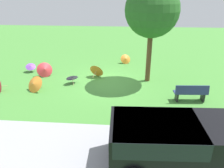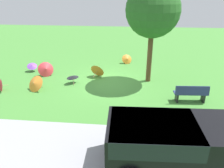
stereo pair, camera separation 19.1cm
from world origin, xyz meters
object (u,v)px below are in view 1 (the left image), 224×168
at_px(shade_tree, 152,11).
at_px(parasol_purple_1, 31,66).
at_px(van_dark, 180,141).
at_px(parasol_orange_1, 97,70).
at_px(parasol_orange_2, 34,84).
at_px(parasol_purple_2, 72,77).
at_px(parasol_orange_0, 126,59).
at_px(parasol_red_1, 45,70).
at_px(park_bench, 191,93).

height_order(shade_tree, parasol_purple_1, shade_tree).
relative_size(van_dark, parasol_orange_1, 4.71).
bearing_deg(parasol_purple_1, shade_tree, 173.49).
xyz_separation_m(parasol_orange_1, parasol_orange_2, (3.06, 2.39, -0.00)).
distance_m(shade_tree, parasol_purple_2, 5.77).
height_order(parasol_purple_2, parasol_orange_2, parasol_orange_2).
xyz_separation_m(parasol_orange_0, parasol_purple_1, (6.21, 2.27, 0.05)).
relative_size(van_dark, parasol_purple_1, 5.56).
relative_size(parasol_orange_0, parasol_purple_1, 1.04).
bearing_deg(parasol_red_1, parasol_purple_2, 154.67).
bearing_deg(parasol_orange_1, parasol_orange_2, 37.99).
height_order(shade_tree, parasol_red_1, shade_tree).
bearing_deg(parasol_orange_2, parasol_orange_0, -133.09).
relative_size(shade_tree, parasol_red_1, 4.80).
relative_size(parasol_orange_0, parasol_purple_2, 1.00).
relative_size(park_bench, parasol_orange_0, 1.87).
xyz_separation_m(shade_tree, parasol_orange_1, (3.11, -0.41, -3.60)).
bearing_deg(shade_tree, parasol_purple_1, -6.51).
bearing_deg(parasol_orange_2, parasol_red_1, -84.95).
height_order(parasol_orange_1, parasol_red_1, parasol_red_1).
distance_m(parasol_purple_2, parasol_orange_2, 2.13).
xyz_separation_m(parasol_orange_0, parasol_orange_2, (4.79, 5.12, 0.08)).
xyz_separation_m(park_bench, parasol_orange_1, (5.02, -2.91, -0.04)).
distance_m(park_bench, parasol_orange_2, 8.09).
height_order(shade_tree, parasol_orange_0, shade_tree).
relative_size(parasol_orange_1, parasol_orange_2, 0.86).
distance_m(van_dark, parasol_purple_2, 7.83).
bearing_deg(parasol_orange_0, parasol_orange_2, 46.91).
bearing_deg(park_bench, shade_tree, -52.69).
height_order(shade_tree, parasol_orange_1, shade_tree).
height_order(parasol_orange_0, parasol_purple_1, parasol_orange_0).
relative_size(van_dark, park_bench, 2.87).
distance_m(parasol_orange_0, parasol_orange_1, 3.24).
bearing_deg(parasol_purple_2, parasol_purple_1, -27.29).
xyz_separation_m(parasol_orange_0, parasol_orange_1, (1.73, 2.73, 0.08)).
bearing_deg(parasol_purple_1, parasol_orange_2, 116.42).
xyz_separation_m(park_bench, parasol_purple_1, (9.49, -3.37, -0.06)).
xyz_separation_m(van_dark, parasol_orange_1, (3.60, -7.26, -0.48)).
height_order(van_dark, parasol_orange_0, van_dark).
bearing_deg(parasol_orange_2, parasol_orange_1, -142.01).
distance_m(parasol_orange_0, parasol_purple_1, 6.61).
height_order(parasol_purple_2, parasol_red_1, parasol_red_1).
bearing_deg(parasol_orange_2, parasol_purple_1, -63.58).
xyz_separation_m(parasol_orange_0, parasol_red_1, (4.98, 2.99, 0.12)).
bearing_deg(parasol_red_1, park_bench, 162.19).
xyz_separation_m(parasol_orange_0, parasol_purple_2, (3.04, 3.91, 0.04)).
bearing_deg(parasol_red_1, parasol_orange_0, -149.03).
bearing_deg(shade_tree, van_dark, 94.08).
height_order(parasol_purple_1, parasol_red_1, parasol_red_1).
bearing_deg(van_dark, parasol_orange_0, -79.44).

